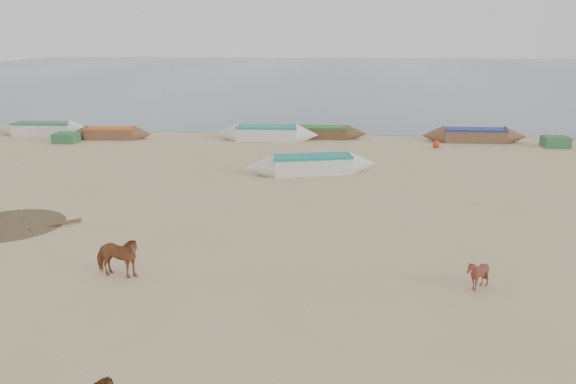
# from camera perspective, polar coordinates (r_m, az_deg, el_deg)

# --- Properties ---
(ground) EXTENTS (140.00, 140.00, 0.00)m
(ground) POSITION_cam_1_polar(r_m,az_deg,el_deg) (17.38, -1.20, -6.78)
(ground) COLOR tan
(ground) RESTS_ON ground
(sea) EXTENTS (160.00, 160.00, 0.00)m
(sea) POSITION_cam_1_polar(r_m,az_deg,el_deg) (98.18, 4.22, 11.94)
(sea) COLOR slate
(sea) RESTS_ON ground
(cow_adult) EXTENTS (1.55, 0.87, 1.24)m
(cow_adult) POSITION_cam_1_polar(r_m,az_deg,el_deg) (16.59, -16.99, -6.33)
(cow_adult) COLOR brown
(cow_adult) RESTS_ON ground
(calf_front) EXTENTS (0.82, 0.74, 0.87)m
(calf_front) POSITION_cam_1_polar(r_m,az_deg,el_deg) (16.08, 18.71, -7.92)
(calf_front) COLOR maroon
(calf_front) RESTS_ON ground
(near_canoe) EXTENTS (6.70, 2.92, 0.91)m
(near_canoe) POSITION_cam_1_polar(r_m,az_deg,el_deg) (27.60, 2.40, 2.80)
(near_canoe) COLOR silver
(near_canoe) RESTS_ON ground
(debris_pile) EXTENTS (4.59, 4.59, 0.54)m
(debris_pile) POSITION_cam_1_polar(r_m,az_deg,el_deg) (22.59, -26.43, -2.36)
(debris_pile) COLOR brown
(debris_pile) RESTS_ON ground
(waterline_canoes) EXTENTS (58.07, 3.85, 0.93)m
(waterline_canoes) POSITION_cam_1_polar(r_m,az_deg,el_deg) (36.68, 3.58, 6.01)
(waterline_canoes) COLOR brown
(waterline_canoes) RESTS_ON ground
(beach_clutter) EXTENTS (43.05, 4.38, 0.64)m
(beach_clutter) POSITION_cam_1_polar(r_m,az_deg,el_deg) (35.91, 8.79, 5.44)
(beach_clutter) COLOR #306A38
(beach_clutter) RESTS_ON ground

